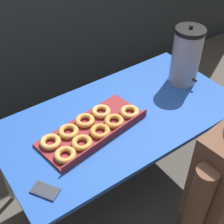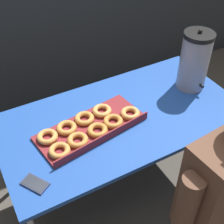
% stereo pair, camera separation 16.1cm
% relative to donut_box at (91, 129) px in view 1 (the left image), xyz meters
% --- Properties ---
extents(ground_plane, '(12.00, 12.00, 0.00)m').
position_rel_donut_box_xyz_m(ground_plane, '(0.23, 0.02, -0.72)').
color(ground_plane, '#4C473F').
extents(folding_table, '(1.51, 0.79, 0.70)m').
position_rel_donut_box_xyz_m(folding_table, '(0.23, 0.02, -0.06)').
color(folding_table, '#1E479E').
rests_on(folding_table, ground).
extents(donut_box, '(0.68, 0.37, 0.05)m').
position_rel_donut_box_xyz_m(donut_box, '(0.00, 0.00, 0.00)').
color(donut_box, maroon).
rests_on(donut_box, folding_table).
extents(coffee_urn, '(0.20, 0.22, 0.42)m').
position_rel_donut_box_xyz_m(coffee_urn, '(0.80, 0.06, 0.18)').
color(coffee_urn, '#939399').
rests_on(coffee_urn, folding_table).
extents(cell_phone, '(0.13, 0.15, 0.01)m').
position_rel_donut_box_xyz_m(cell_phone, '(-0.40, -0.21, -0.02)').
color(cell_phone, '#2D334C').
rests_on(cell_phone, folding_table).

